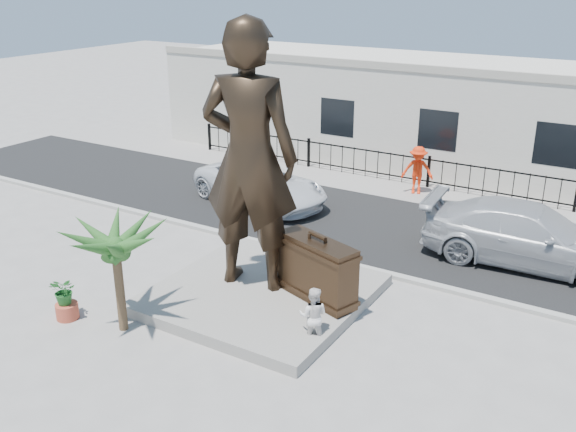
% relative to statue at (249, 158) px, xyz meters
% --- Properties ---
extents(ground, '(100.00, 100.00, 0.00)m').
position_rel_statue_xyz_m(ground, '(0.97, -1.73, -3.76)').
color(ground, '#9E9991').
rests_on(ground, ground).
extents(street, '(40.00, 7.00, 0.01)m').
position_rel_statue_xyz_m(street, '(0.97, 6.27, -3.76)').
color(street, black).
rests_on(street, ground).
extents(curb, '(40.00, 0.25, 0.12)m').
position_rel_statue_xyz_m(curb, '(0.97, 2.77, -3.70)').
color(curb, '#A5A399').
rests_on(curb, ground).
extents(far_sidewalk, '(40.00, 2.50, 0.02)m').
position_rel_statue_xyz_m(far_sidewalk, '(0.97, 10.27, -3.75)').
color(far_sidewalk, '#9E9991').
rests_on(far_sidewalk, ground).
extents(plinth, '(5.20, 5.20, 0.30)m').
position_rel_statue_xyz_m(plinth, '(0.47, -0.23, -3.61)').
color(plinth, gray).
rests_on(plinth, ground).
extents(fence, '(22.00, 0.10, 1.20)m').
position_rel_statue_xyz_m(fence, '(0.97, 11.07, -3.16)').
color(fence, black).
rests_on(fence, ground).
extents(building, '(28.00, 7.00, 4.40)m').
position_rel_statue_xyz_m(building, '(0.97, 15.27, -1.56)').
color(building, silver).
rests_on(building, ground).
extents(statue, '(2.82, 2.16, 6.93)m').
position_rel_statue_xyz_m(statue, '(0.00, 0.00, 0.00)').
color(statue, black).
rests_on(statue, plinth).
extents(suitcase, '(2.38, 1.41, 1.60)m').
position_rel_statue_xyz_m(suitcase, '(1.93, 0.10, -2.67)').
color(suitcase, '#352416').
rests_on(suitcase, plinth).
extents(tourist, '(0.84, 0.75, 1.42)m').
position_rel_statue_xyz_m(tourist, '(2.65, -1.38, -3.05)').
color(tourist, white).
rests_on(tourist, ground).
extents(car_white, '(5.85, 3.69, 1.51)m').
position_rel_statue_xyz_m(car_white, '(-3.71, 6.01, -3.00)').
color(car_white, silver).
rests_on(car_white, street).
extents(car_silver, '(6.25, 2.90, 1.77)m').
position_rel_statue_xyz_m(car_silver, '(5.91, 5.74, -2.87)').
color(car_silver, '#B3B5B8').
rests_on(car_silver, street).
extents(worker, '(1.37, 1.04, 1.87)m').
position_rel_statue_xyz_m(worker, '(0.85, 10.09, -2.81)').
color(worker, '#FF320D').
rests_on(worker, far_sidewalk).
extents(palm_tree, '(1.80, 1.80, 3.20)m').
position_rel_statue_xyz_m(palm_tree, '(-1.57, -3.24, -3.76)').
color(palm_tree, '#24521E').
rests_on(palm_tree, ground).
extents(planter, '(0.56, 0.56, 0.40)m').
position_rel_statue_xyz_m(planter, '(-3.14, -3.59, -3.56)').
color(planter, '#BE4932').
rests_on(planter, ground).
extents(shrub, '(0.69, 0.60, 0.72)m').
position_rel_statue_xyz_m(shrub, '(-3.14, -3.59, -3.00)').
color(shrub, '#1E5E22').
rests_on(shrub, planter).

